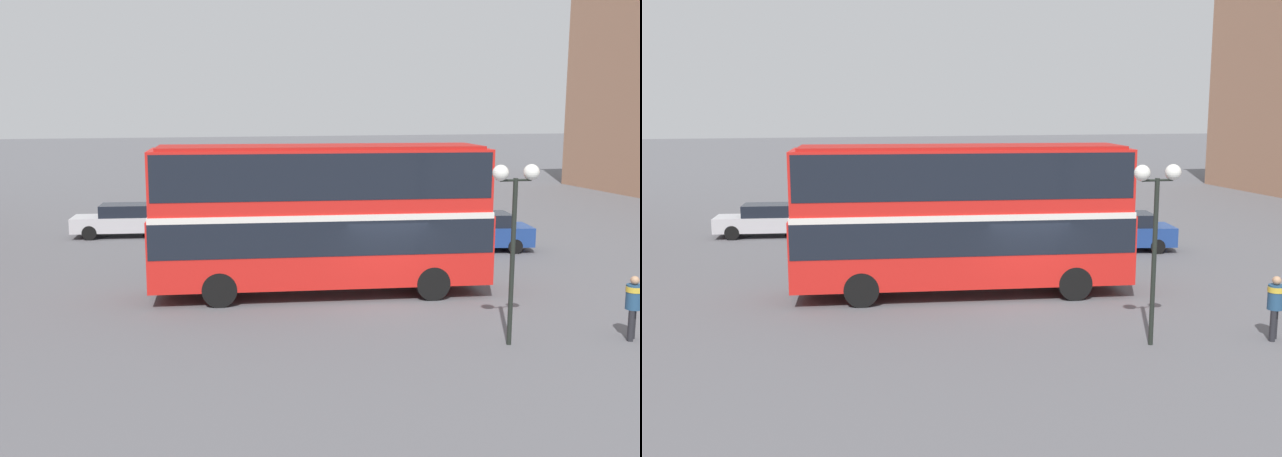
% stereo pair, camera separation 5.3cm
% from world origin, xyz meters
% --- Properties ---
extents(ground_plane, '(240.00, 240.00, 0.00)m').
position_xyz_m(ground_plane, '(0.00, 0.00, 0.00)').
color(ground_plane, '#5B5B60').
extents(double_decker_bus, '(10.96, 3.74, 4.83)m').
position_xyz_m(double_decker_bus, '(-1.79, 1.37, 2.77)').
color(double_decker_bus, red).
rests_on(double_decker_bus, ground_plane).
extents(pedestrian_foreground, '(0.60, 0.60, 1.71)m').
position_xyz_m(pedestrian_foreground, '(5.03, -5.17, 1.05)').
color(pedestrian_foreground, '#232328').
rests_on(pedestrian_foreground, ground_plane).
extents(parked_car_kerb_near, '(4.89, 2.70, 1.62)m').
position_xyz_m(parked_car_kerb_near, '(-1.24, 11.47, 0.82)').
color(parked_car_kerb_near, maroon).
rests_on(parked_car_kerb_near, ground_plane).
extents(parked_car_kerb_far, '(4.79, 2.29, 1.52)m').
position_xyz_m(parked_car_kerb_far, '(-8.10, 14.00, 0.77)').
color(parked_car_kerb_far, silver).
rests_on(parked_car_kerb_far, ground_plane).
extents(parked_car_side_street, '(4.64, 2.61, 1.59)m').
position_xyz_m(parked_car_side_street, '(6.49, 7.05, 0.80)').
color(parked_car_side_street, navy).
rests_on(parked_car_side_street, ground_plane).
extents(street_lamp_twin_globe, '(1.24, 0.40, 4.64)m').
position_xyz_m(street_lamp_twin_globe, '(1.72, -4.77, 3.72)').
color(street_lamp_twin_globe, black).
rests_on(street_lamp_twin_globe, ground_plane).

